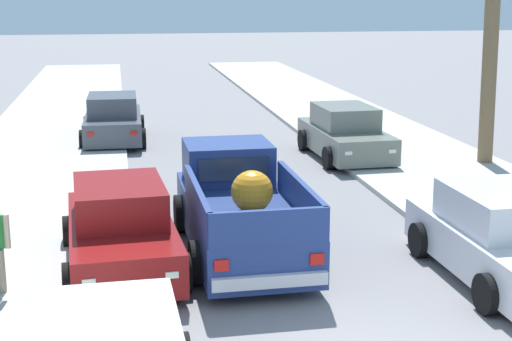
% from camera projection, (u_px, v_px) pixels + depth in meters
% --- Properties ---
extents(sidewalk_left, '(4.65, 60.00, 0.12)m').
position_uv_depth(sidewalk_left, '(40.00, 173.00, 20.22)').
color(sidewalk_left, '#B2AFA8').
rests_on(sidewalk_left, ground).
extents(sidewalk_right, '(4.65, 60.00, 0.12)m').
position_uv_depth(sidewalk_right, '(412.00, 158.00, 22.05)').
color(sidewalk_right, '#B2AFA8').
rests_on(sidewalk_right, ground).
extents(curb_left, '(0.16, 60.00, 0.10)m').
position_uv_depth(curb_left, '(75.00, 172.00, 20.38)').
color(curb_left, silver).
rests_on(curb_left, ground).
extents(curb_right, '(0.16, 60.00, 0.10)m').
position_uv_depth(curb_right, '(381.00, 159.00, 21.89)').
color(curb_right, silver).
rests_on(curb_right, ground).
extents(pickup_truck, '(2.26, 5.23, 1.80)m').
position_uv_depth(pickup_truck, '(239.00, 209.00, 14.26)').
color(pickup_truck, navy).
rests_on(pickup_truck, ground).
extents(car_left_near, '(2.11, 4.30, 1.54)m').
position_uv_depth(car_left_near, '(345.00, 134.00, 22.15)').
color(car_left_near, slate).
rests_on(car_left_near, ground).
extents(car_right_near, '(2.21, 4.34, 1.54)m').
position_uv_depth(car_right_near, '(121.00, 229.00, 13.30)').
color(car_right_near, maroon).
rests_on(car_right_near, ground).
extents(car_right_mid, '(2.08, 4.28, 1.54)m').
position_uv_depth(car_right_mid, '(113.00, 120.00, 24.55)').
color(car_right_mid, '#474C56').
rests_on(car_right_mid, ground).
extents(car_left_far, '(2.05, 4.27, 1.54)m').
position_uv_depth(car_left_far, '(501.00, 238.00, 12.82)').
color(car_left_far, silver).
rests_on(car_left_far, ground).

